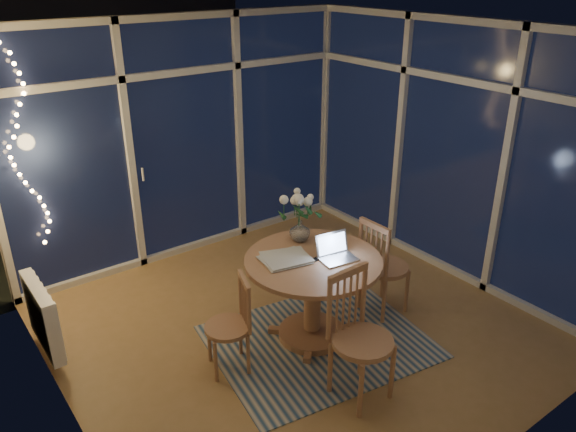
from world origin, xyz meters
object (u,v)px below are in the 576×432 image
object	(u,v)px
chair_right	(385,265)
chair_front	(363,339)
dining_table	(312,299)
flower_vase	(300,230)
laptop	(339,248)
chair_left	(227,325)

from	to	relation	value
chair_right	chair_front	bearing A→B (deg)	125.52
chair_front	chair_right	bearing A→B (deg)	35.31
chair_right	chair_front	size ratio (longest dim) A/B	0.94
dining_table	flower_vase	xyz separation A→B (m)	(0.12, 0.34, 0.50)
dining_table	laptop	bearing A→B (deg)	-40.10
chair_left	flower_vase	world-z (taller)	flower_vase
chair_left	chair_front	bearing A→B (deg)	54.79
dining_table	chair_right	xyz separation A→B (m)	(0.81, -0.07, 0.10)
chair_right	chair_left	bearing A→B (deg)	83.54
chair_front	flower_vase	distance (m)	1.23
chair_left	laptop	world-z (taller)	laptop
chair_front	flower_vase	size ratio (longest dim) A/B	4.98
flower_vase	chair_right	bearing A→B (deg)	-31.07
chair_right	laptop	distance (m)	0.77
chair_left	flower_vase	xyz separation A→B (m)	(0.93, 0.26, 0.48)
chair_right	laptop	xyz separation A→B (m)	(-0.65, -0.06, 0.41)
chair_right	chair_front	xyz separation A→B (m)	(-0.97, -0.72, 0.03)
laptop	chair_front	bearing A→B (deg)	-107.44
chair_front	laptop	bearing A→B (deg)	62.57
chair_right	laptop	world-z (taller)	laptop
flower_vase	chair_left	bearing A→B (deg)	-164.39
chair_front	flower_vase	bearing A→B (deg)	74.56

